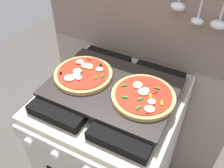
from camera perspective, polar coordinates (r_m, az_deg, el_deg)
name	(u,v)px	position (r m, az deg, el deg)	size (l,w,h in m)	color
kitchen_backsplash	(140,67)	(1.37, 6.59, 3.84)	(1.10, 0.09, 1.55)	gray
stove	(112,149)	(1.40, -0.03, -14.78)	(0.60, 0.64, 0.90)	beige
baking_tray	(112,87)	(1.05, 0.00, -0.73)	(0.54, 0.38, 0.02)	black
pizza_left	(84,73)	(1.10, -6.60, 2.45)	(0.26, 0.26, 0.03)	tan
pizza_right	(143,96)	(1.00, 7.28, -2.73)	(0.26, 0.26, 0.03)	tan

